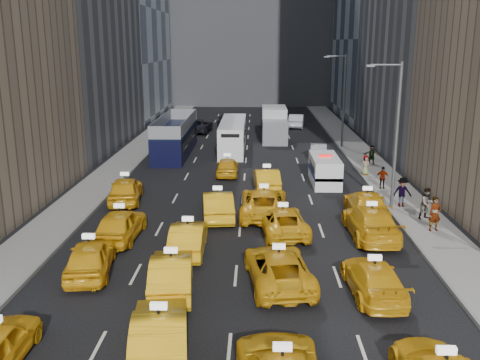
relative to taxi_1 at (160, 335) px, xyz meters
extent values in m
plane|color=black|center=(2.23, 4.49, -0.83)|extent=(160.00, 160.00, 0.00)
cube|color=gray|center=(-8.27, 29.49, -0.76)|extent=(3.00, 90.00, 0.15)
cube|color=gray|center=(12.73, 29.49, -0.76)|extent=(3.00, 90.00, 0.15)
cube|color=slate|center=(-6.82, 29.49, -0.74)|extent=(0.15, 90.00, 0.18)
cube|color=slate|center=(11.28, 29.49, -0.74)|extent=(0.15, 90.00, 0.18)
cylinder|color=#595B60|center=(11.53, 16.49, 3.67)|extent=(0.20, 0.20, 9.00)
cylinder|color=#595B60|center=(10.63, 16.49, 7.97)|extent=(1.80, 0.12, 0.12)
cube|color=slate|center=(9.73, 16.49, 7.92)|extent=(0.50, 0.22, 0.12)
cylinder|color=#595B60|center=(11.53, 36.49, 3.67)|extent=(0.20, 0.20, 9.00)
cylinder|color=#595B60|center=(10.63, 36.49, 7.97)|extent=(1.80, 0.12, 0.12)
cube|color=slate|center=(9.73, 36.49, 7.92)|extent=(0.50, 0.22, 0.12)
imported|color=#EEAA14|center=(0.00, 0.00, 0.00)|extent=(2.44, 5.24, 1.66)
imported|color=#EEAA14|center=(-4.27, 6.47, -0.04)|extent=(2.48, 4.83, 1.57)
imported|color=#EEAA14|center=(-0.37, 4.89, -0.03)|extent=(2.20, 5.00, 1.60)
imported|color=#EEAA14|center=(4.09, 5.68, -0.08)|extent=(3.21, 5.70, 1.50)
imported|color=#EEAA14|center=(7.93, 4.81, -0.13)|extent=(2.24, 4.96, 1.41)
imported|color=#EEAA14|center=(-4.00, 10.84, -0.02)|extent=(2.12, 4.86, 1.63)
imported|color=#EEAA14|center=(-0.21, 9.15, -0.07)|extent=(1.71, 4.65, 1.52)
imported|color=#EEAA14|center=(4.56, 11.99, -0.12)|extent=(2.93, 5.34, 1.42)
imported|color=#EEAA14|center=(9.21, 11.55, -0.01)|extent=(2.47, 5.74, 1.65)
imported|color=#EEAA14|center=(-5.33, 17.59, 0.00)|extent=(2.54, 5.08, 1.66)
imported|color=#EEAA14|center=(0.87, 14.51, -0.02)|extent=(2.28, 5.08, 1.62)
imported|color=#EEAA14|center=(3.58, 15.00, -0.01)|extent=(2.82, 5.95, 1.64)
imported|color=#EEAA14|center=(9.63, 14.79, -0.03)|extent=(2.50, 5.60, 1.59)
imported|color=#EEAA14|center=(0.88, 24.96, -0.12)|extent=(1.71, 4.16, 1.41)
imported|color=#EEAA14|center=(3.86, 20.70, -0.06)|extent=(1.95, 4.80, 1.55)
cube|color=white|center=(8.15, 22.74, 0.17)|extent=(2.50, 5.20, 2.00)
cylinder|color=black|center=(7.34, 21.14, -0.43)|extent=(0.28, 0.80, 0.80)
cylinder|color=black|center=(8.95, 21.14, -0.43)|extent=(0.28, 0.80, 0.80)
cylinder|color=black|center=(7.34, 24.35, -0.43)|extent=(0.28, 0.80, 0.80)
cylinder|color=black|center=(8.95, 24.35, -0.43)|extent=(0.28, 0.80, 0.80)
cube|color=navy|center=(8.15, 22.74, 0.03)|extent=(2.54, 5.21, 0.23)
cube|color=red|center=(8.15, 22.74, 1.25)|extent=(0.94, 0.43, 0.15)
cube|color=black|center=(-4.35, 33.09, 0.88)|extent=(3.86, 12.00, 3.43)
cylinder|color=black|center=(-5.54, 28.09, -0.28)|extent=(0.28, 1.10, 1.10)
cylinder|color=black|center=(-3.16, 28.09, -0.28)|extent=(0.28, 1.10, 1.10)
cylinder|color=black|center=(-5.54, 38.08, -0.28)|extent=(0.28, 1.10, 1.10)
cylinder|color=black|center=(-3.16, 38.08, -0.28)|extent=(0.28, 1.10, 1.10)
cube|color=white|center=(0.88, 35.12, 0.58)|extent=(3.21, 11.04, 2.81)
cylinder|color=black|center=(-0.10, 30.58, -0.28)|extent=(0.28, 1.10, 1.10)
cylinder|color=black|center=(1.87, 30.58, -0.28)|extent=(0.28, 1.10, 1.10)
cylinder|color=black|center=(-0.10, 39.67, -0.28)|extent=(0.28, 1.10, 1.10)
cylinder|color=black|center=(1.87, 39.67, -0.28)|extent=(0.28, 1.10, 1.10)
cube|color=silver|center=(5.03, 40.77, 0.86)|extent=(2.76, 7.47, 3.38)
cylinder|color=black|center=(3.91, 37.98, -0.28)|extent=(0.28, 1.10, 1.10)
cylinder|color=black|center=(6.14, 37.98, -0.28)|extent=(0.28, 1.10, 1.10)
cylinder|color=black|center=(3.91, 43.57, -0.28)|extent=(0.28, 1.10, 1.10)
cylinder|color=black|center=(6.14, 43.57, -0.28)|extent=(0.28, 1.10, 1.10)
imported|color=#9A9DA1|center=(8.71, 31.84, -0.16)|extent=(1.81, 4.17, 1.34)
imported|color=black|center=(-3.46, 45.40, -0.05)|extent=(2.99, 5.77, 1.56)
imported|color=slate|center=(4.93, 50.48, -0.08)|extent=(2.82, 5.45, 1.51)
imported|color=black|center=(-0.67, 50.04, -0.08)|extent=(2.00, 4.49, 1.50)
imported|color=#AFB2B7|center=(8.03, 49.61, -0.02)|extent=(2.31, 5.07, 1.61)
imported|color=gray|center=(12.77, 12.24, 0.27)|extent=(0.77, 0.58, 1.91)
imported|color=gray|center=(12.97, 14.28, 0.24)|extent=(1.01, 0.79, 1.84)
imported|color=gray|center=(12.17, 16.61, 0.25)|extent=(1.25, 0.61, 1.87)
imported|color=gray|center=(11.93, 20.90, 0.10)|extent=(0.95, 0.49, 1.56)
imported|color=gray|center=(11.54, 24.87, 0.08)|extent=(0.83, 0.62, 1.52)
imported|color=gray|center=(12.82, 28.73, 0.11)|extent=(1.51, 0.64, 1.58)
camera|label=1|loc=(3.07, -15.47, 9.24)|focal=40.00mm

